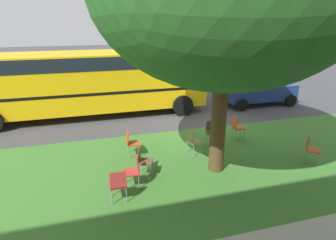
{
  "coord_description": "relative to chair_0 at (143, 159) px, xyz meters",
  "views": [
    {
      "loc": [
        4.45,
        10.5,
        4.35
      ],
      "look_at": [
        1.93,
        1.59,
        1.02
      ],
      "focal_mm": 30.61,
      "sensor_mm": 36.0,
      "label": 1
    }
  ],
  "objects": [
    {
      "name": "parked_car",
      "position": [
        -7.27,
        -5.54,
        0.32
      ],
      "size": [
        3.7,
        1.92,
        1.65
      ],
      "color": "navy",
      "rests_on": "ground"
    },
    {
      "name": "chair_0",
      "position": [
        0.0,
        0.0,
        0.0
      ],
      "size": [
        0.55,
        0.54,
        0.88
      ],
      "color": "brown",
      "rests_on": "ground"
    },
    {
      "name": "ground",
      "position": [
        -3.15,
        -3.24,
        -0.52
      ],
      "size": [
        80.0,
        80.0,
        0.0
      ],
      "primitive_type": "plane",
      "color": "#424247"
    },
    {
      "name": "chair_4",
      "position": [
        0.83,
        1.1,
        0.0
      ],
      "size": [
        0.42,
        0.42,
        0.88
      ],
      "color": "#B7332D",
      "rests_on": "ground"
    },
    {
      "name": "school_bus",
      "position": [
        1.18,
        -6.09,
        1.24
      ],
      "size": [
        10.4,
        2.8,
        2.88
      ],
      "color": "yellow",
      "rests_on": "ground"
    },
    {
      "name": "chair_1",
      "position": [
        -2.81,
        -1.45,
        0.0
      ],
      "size": [
        0.45,
        0.45,
        0.88
      ],
      "color": "brown",
      "rests_on": "ground"
    },
    {
      "name": "chair_3",
      "position": [
        -5.22,
        0.66,
        0.0
      ],
      "size": [
        0.59,
        0.58,
        0.88
      ],
      "color": "#C64C1E",
      "rests_on": "ground"
    },
    {
      "name": "chair_7",
      "position": [
        0.35,
        0.52,
        0.0
      ],
      "size": [
        0.44,
        0.43,
        0.88
      ],
      "color": "#B7332D",
      "rests_on": "ground"
    },
    {
      "name": "grass_verge",
      "position": [
        -3.15,
        -0.04,
        -0.52
      ],
      "size": [
        48.0,
        6.0,
        0.01
      ],
      "primitive_type": "cube",
      "color": "#3D752D",
      "rests_on": "ground"
    },
    {
      "name": "chair_5",
      "position": [
        0.14,
        -1.32,
        0.0
      ],
      "size": [
        0.44,
        0.43,
        0.88
      ],
      "color": "#C64C1E",
      "rests_on": "ground"
    },
    {
      "name": "chair_2",
      "position": [
        -3.9,
        -1.66,
        0.0
      ],
      "size": [
        0.47,
        0.47,
        0.88
      ],
      "color": "#C64C1E",
      "rests_on": "ground"
    },
    {
      "name": "chair_6",
      "position": [
        -1.85,
        -0.87,
        0.0
      ],
      "size": [
        0.51,
        0.51,
        0.88
      ],
      "color": "olive",
      "rests_on": "ground"
    }
  ]
}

